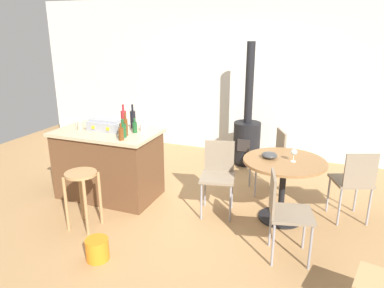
{
  "coord_description": "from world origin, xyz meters",
  "views": [
    {
      "loc": [
        1.56,
        -3.93,
        2.16
      ],
      "look_at": [
        0.01,
        0.11,
        0.78
      ],
      "focal_mm": 33.69,
      "sensor_mm": 36.0,
      "label": 1
    }
  ],
  "objects_px": {
    "wine_glass": "(294,153)",
    "serving_bowl": "(270,155)",
    "bottle_4": "(121,134)",
    "bottle_1": "(124,119)",
    "cup_0": "(143,127)",
    "cup_2": "(80,126)",
    "bottle_2": "(123,130)",
    "folding_chair_near": "(218,172)",
    "folding_chair_far": "(284,209)",
    "wooden_stool": "(82,187)",
    "plastic_bucket": "(97,249)",
    "folding_chair_left": "(354,180)",
    "dining_table": "(283,175)",
    "bottle_3": "(133,119)",
    "bottle_5": "(125,127)",
    "cup_1": "(79,122)",
    "bottle_0": "(135,127)",
    "folding_chair_right": "(271,156)",
    "toolbox": "(105,126)",
    "wood_stove": "(247,135)",
    "kitchen_island": "(109,164)"
  },
  "relations": [
    {
      "from": "wine_glass",
      "to": "serving_bowl",
      "type": "bearing_deg",
      "value": 175.65
    },
    {
      "from": "bottle_4",
      "to": "bottle_1",
      "type": "bearing_deg",
      "value": 118.26
    },
    {
      "from": "bottle_4",
      "to": "cup_0",
      "type": "bearing_deg",
      "value": 82.43
    },
    {
      "from": "bottle_1",
      "to": "cup_2",
      "type": "xyz_separation_m",
      "value": [
        -0.47,
        -0.31,
        -0.07
      ]
    },
    {
      "from": "bottle_2",
      "to": "cup_0",
      "type": "bearing_deg",
      "value": 72.86
    },
    {
      "from": "folding_chair_near",
      "to": "wine_glass",
      "type": "height_order",
      "value": "wine_glass"
    },
    {
      "from": "folding_chair_far",
      "to": "bottle_2",
      "type": "height_order",
      "value": "bottle_2"
    },
    {
      "from": "wooden_stool",
      "to": "plastic_bucket",
      "type": "distance_m",
      "value": 0.78
    },
    {
      "from": "folding_chair_left",
      "to": "dining_table",
      "type": "bearing_deg",
      "value": -163.39
    },
    {
      "from": "bottle_3",
      "to": "serving_bowl",
      "type": "height_order",
      "value": "bottle_3"
    },
    {
      "from": "bottle_2",
      "to": "bottle_5",
      "type": "height_order",
      "value": "bottle_5"
    },
    {
      "from": "dining_table",
      "to": "folding_chair_left",
      "type": "height_order",
      "value": "folding_chair_left"
    },
    {
      "from": "wooden_stool",
      "to": "folding_chair_far",
      "type": "distance_m",
      "value": 2.18
    },
    {
      "from": "bottle_5",
      "to": "cup_1",
      "type": "distance_m",
      "value": 0.87
    },
    {
      "from": "wine_glass",
      "to": "folding_chair_far",
      "type": "bearing_deg",
      "value": -88.76
    },
    {
      "from": "bottle_0",
      "to": "dining_table",
      "type": "bearing_deg",
      "value": 3.33
    },
    {
      "from": "bottle_3",
      "to": "bottle_1",
      "type": "bearing_deg",
      "value": -173.39
    },
    {
      "from": "folding_chair_right",
      "to": "cup_2",
      "type": "height_order",
      "value": "cup_2"
    },
    {
      "from": "folding_chair_right",
      "to": "bottle_4",
      "type": "distance_m",
      "value": 2.04
    },
    {
      "from": "folding_chair_right",
      "to": "toolbox",
      "type": "xyz_separation_m",
      "value": [
        -2.02,
        -0.89,
        0.46
      ]
    },
    {
      "from": "folding_chair_left",
      "to": "bottle_2",
      "type": "height_order",
      "value": "bottle_2"
    },
    {
      "from": "bottle_1",
      "to": "bottle_5",
      "type": "bearing_deg",
      "value": -55.59
    },
    {
      "from": "folding_chair_near",
      "to": "wood_stove",
      "type": "distance_m",
      "value": 1.76
    },
    {
      "from": "wood_stove",
      "to": "bottle_0",
      "type": "relative_size",
      "value": 10.54
    },
    {
      "from": "bottle_2",
      "to": "cup_2",
      "type": "relative_size",
      "value": 1.92
    },
    {
      "from": "wood_stove",
      "to": "bottle_4",
      "type": "distance_m",
      "value": 2.42
    },
    {
      "from": "wood_stove",
      "to": "plastic_bucket",
      "type": "height_order",
      "value": "wood_stove"
    },
    {
      "from": "folding_chair_near",
      "to": "wine_glass",
      "type": "distance_m",
      "value": 0.92
    },
    {
      "from": "folding_chair_far",
      "to": "plastic_bucket",
      "type": "xyz_separation_m",
      "value": [
        -1.67,
        -0.69,
        -0.41
      ]
    },
    {
      "from": "bottle_2",
      "to": "bottle_3",
      "type": "height_order",
      "value": "bottle_3"
    },
    {
      "from": "toolbox",
      "to": "serving_bowl",
      "type": "xyz_separation_m",
      "value": [
        2.1,
        0.17,
        -0.2
      ]
    },
    {
      "from": "bottle_2",
      "to": "folding_chair_far",
      "type": "bearing_deg",
      "value": -11.87
    },
    {
      "from": "bottle_0",
      "to": "folding_chair_right",
      "type": "bearing_deg",
      "value": 27.32
    },
    {
      "from": "dining_table",
      "to": "folding_chair_far",
      "type": "bearing_deg",
      "value": -81.72
    },
    {
      "from": "folding_chair_right",
      "to": "bottle_0",
      "type": "distance_m",
      "value": 1.87
    },
    {
      "from": "dining_table",
      "to": "bottle_5",
      "type": "height_order",
      "value": "bottle_5"
    },
    {
      "from": "bottle_1",
      "to": "plastic_bucket",
      "type": "relative_size",
      "value": 1.37
    },
    {
      "from": "bottle_0",
      "to": "bottle_3",
      "type": "xyz_separation_m",
      "value": [
        -0.14,
        0.2,
        0.05
      ]
    },
    {
      "from": "folding_chair_far",
      "to": "serving_bowl",
      "type": "relative_size",
      "value": 4.87
    },
    {
      "from": "folding_chair_far",
      "to": "bottle_4",
      "type": "relative_size",
      "value": 4.22
    },
    {
      "from": "bottle_2",
      "to": "cup_2",
      "type": "bearing_deg",
      "value": 171.68
    },
    {
      "from": "wooden_stool",
      "to": "bottle_4",
      "type": "xyz_separation_m",
      "value": [
        0.2,
        0.54,
        0.49
      ]
    },
    {
      "from": "wooden_stool",
      "to": "bottle_1",
      "type": "xyz_separation_m",
      "value": [
        -0.08,
        1.06,
        0.53
      ]
    },
    {
      "from": "kitchen_island",
      "to": "wooden_stool",
      "type": "bearing_deg",
      "value": -76.51
    },
    {
      "from": "bottle_5",
      "to": "kitchen_island",
      "type": "bearing_deg",
      "value": 167.09
    },
    {
      "from": "folding_chair_near",
      "to": "wood_stove",
      "type": "xyz_separation_m",
      "value": [
        -0.05,
        1.76,
        -0.02
      ]
    },
    {
      "from": "bottle_0",
      "to": "bottle_5",
      "type": "height_order",
      "value": "bottle_5"
    },
    {
      "from": "kitchen_island",
      "to": "folding_chair_far",
      "type": "bearing_deg",
      "value": -13.96
    },
    {
      "from": "kitchen_island",
      "to": "serving_bowl",
      "type": "bearing_deg",
      "value": 5.15
    },
    {
      "from": "folding_chair_far",
      "to": "bottle_3",
      "type": "relative_size",
      "value": 2.75
    }
  ]
}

